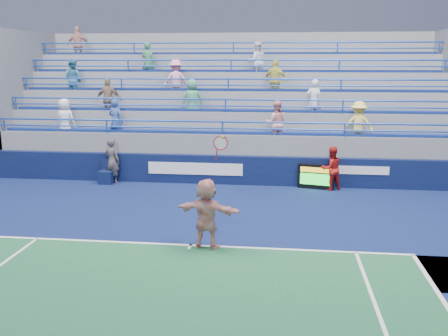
# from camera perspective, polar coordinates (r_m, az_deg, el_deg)

# --- Properties ---
(ground) EXTENTS (120.00, 120.00, 0.00)m
(ground) POSITION_cam_1_polar(r_m,az_deg,el_deg) (12.83, -3.83, -8.88)
(ground) COLOR #333538
(sponsor_wall) EXTENTS (18.00, 0.32, 1.10)m
(sponsor_wall) POSITION_cam_1_polar(r_m,az_deg,el_deg) (18.83, -0.23, -0.21)
(sponsor_wall) COLOR #0A113B
(sponsor_wall) RESTS_ON ground
(bleacher_stand) EXTENTS (18.00, 5.60, 6.13)m
(bleacher_stand) POSITION_cam_1_polar(r_m,az_deg,el_deg) (22.35, 0.90, 4.36)
(bleacher_stand) COLOR slate
(bleacher_stand) RESTS_ON ground
(serve_speed_board) EXTENTS (1.32, 0.43, 0.91)m
(serve_speed_board) POSITION_cam_1_polar(r_m,az_deg,el_deg) (18.39, 10.47, -1.01)
(serve_speed_board) COLOR black
(serve_speed_board) RESTS_ON ground
(judge_chair) EXTENTS (0.52, 0.52, 0.90)m
(judge_chair) POSITION_cam_1_polar(r_m,az_deg,el_deg) (19.45, -13.26, -0.92)
(judge_chair) COLOR #0C173D
(judge_chair) RESTS_ON ground
(tennis_player) EXTENTS (1.73, 0.86, 2.87)m
(tennis_player) POSITION_cam_1_polar(r_m,az_deg,el_deg) (12.41, -1.98, -5.21)
(tennis_player) COLOR white
(tennis_player) RESTS_ON ground
(line_judge) EXTENTS (0.73, 0.59, 1.73)m
(line_judge) POSITION_cam_1_polar(r_m,az_deg,el_deg) (19.43, -12.66, 0.82)
(line_judge) COLOR #141C37
(line_judge) RESTS_ON ground
(ball_girl) EXTENTS (0.95, 0.85, 1.59)m
(ball_girl) POSITION_cam_1_polar(r_m,az_deg,el_deg) (18.33, 12.16, -0.06)
(ball_girl) COLOR red
(ball_girl) RESTS_ON ground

